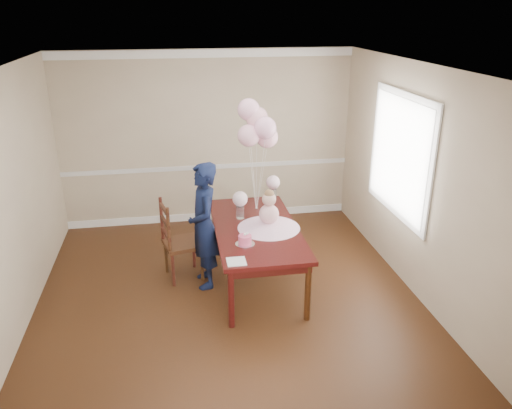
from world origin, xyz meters
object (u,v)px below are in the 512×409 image
object	(u,v)px
birthday_cake	(245,240)
dining_chair_seat	(183,244)
woman	(204,226)
dining_table_top	(256,229)

from	to	relation	value
birthday_cake	dining_chair_seat	world-z (taller)	birthday_cake
dining_chair_seat	woman	bearing A→B (deg)	-53.47
birthday_cake	dining_chair_seat	xyz separation A→B (m)	(-0.69, 0.73, -0.35)
birthday_cake	woman	world-z (taller)	woman
dining_table_top	birthday_cake	distance (m)	0.50
dining_table_top	dining_chair_seat	size ratio (longest dim) A/B	4.40
birthday_cake	dining_chair_seat	size ratio (longest dim) A/B	0.33
dining_table_top	woman	size ratio (longest dim) A/B	1.27
birthday_cake	woman	size ratio (longest dim) A/B	0.10
dining_table_top	birthday_cake	xyz separation A→B (m)	(-0.20, -0.45, 0.08)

